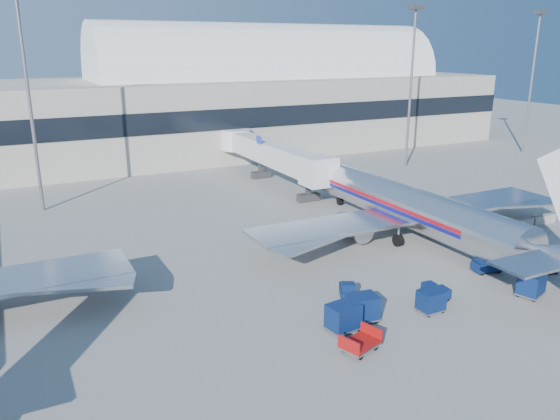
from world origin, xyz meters
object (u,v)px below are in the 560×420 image
mast_west (25,71)px  barrier_mid (521,224)px  barrier_near (496,229)px  jetbridge_near (268,152)px  tug_left (347,290)px  cart_solo_far (545,261)px  mast_east (412,64)px  tug_right (486,264)px  cart_open_red (360,344)px  airliner_main (415,208)px  cart_train_b (362,307)px  tug_lead (434,292)px  cart_solo_near (531,284)px  barrier_far (544,219)px  cart_train_c (343,317)px  cart_train_a (431,301)px  mast_far_east (534,62)px

mast_west → barrier_mid: bearing=-34.1°
barrier_near → jetbridge_near: bearing=109.9°
tug_left → cart_solo_far: size_ratio=1.05×
mast_east → tug_right: mast_east is taller
barrier_mid → cart_open_red: bearing=-157.0°
cart_open_red → mast_west: bearing=91.7°
airliner_main → barrier_near: 8.74m
tug_left → cart_train_b: cart_train_b is taller
barrier_near → barrier_mid: size_ratio=1.00×
airliner_main → cart_train_b: bearing=-140.8°
jetbridge_near → tug_lead: bearing=-97.6°
barrier_mid → cart_solo_near: 16.17m
barrier_far → cart_train_c: size_ratio=1.36×
barrier_far → cart_solo_near: bearing=-144.4°
cart_train_c → cart_solo_near: size_ratio=0.94×
cart_solo_far → cart_solo_near: bearing=-144.0°
mast_west → tug_left: mast_west is taller
tug_right → barrier_mid: bearing=39.0°
mast_east → cart_open_red: size_ratio=8.50×
tug_left → cart_train_a: 5.74m
cart_train_a → airliner_main: bearing=53.0°
jetbridge_near → barrier_mid: (13.70, -28.81, -3.48)m
cart_solo_near → cart_solo_far: 5.26m
mast_east → barrier_mid: (-8.70, -28.00, -14.34)m
tug_right → barrier_near: bearing=47.9°
jetbridge_near → tug_lead: (-4.98, -37.18, -3.29)m
airliner_main → mast_east: bearing=51.9°
mast_east → barrier_mid: bearing=-107.3°
barrier_far → tug_right: size_ratio=1.24×
mast_west → tug_right: mast_west is taller
airliner_main → mast_east: 34.51m
cart_open_red → mast_east: bearing=29.7°
mast_east → barrier_mid: size_ratio=7.53×
barrier_far → tug_right: tug_right is taller
jetbridge_near → cart_solo_near: 39.87m
mast_far_east → cart_train_b: bearing=-148.0°
mast_far_east → tug_right: bearing=-142.7°
jetbridge_near → mast_east: mast_east is taller
mast_west → cart_solo_near: bearing=-53.0°
airliner_main → mast_east: mast_east is taller
mast_east → cart_solo_far: bearing=-113.7°
cart_train_a → cart_solo_far: cart_solo_far is taller
cart_open_red → cart_train_b: bearing=34.9°
jetbridge_near → cart_solo_near: jetbridge_near is taller
airliner_main → cart_train_a: airliner_main is taller
barrier_far → cart_solo_far: (-10.59, -8.43, 0.48)m
tug_left → cart_open_red: 6.96m
tug_lead → cart_solo_near: (6.75, -2.53, 0.29)m
tug_right → cart_train_a: bearing=-149.3°
barrier_far → cart_solo_near: size_ratio=1.28×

